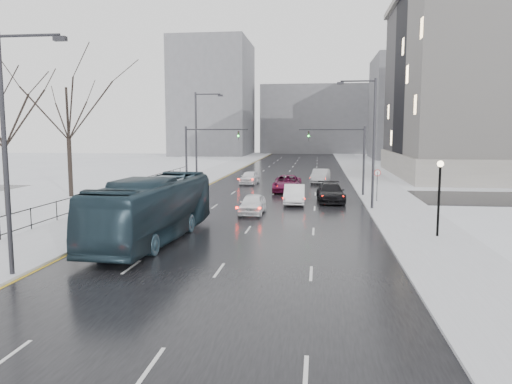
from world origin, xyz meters
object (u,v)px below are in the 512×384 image
at_px(sedan_right_distant, 320,176).
at_px(lamppost_r_mid, 439,187).
at_px(sedan_right_cross, 287,183).
at_px(sedan_center_near, 253,204).
at_px(sedan_right_far, 331,193).
at_px(streetlight_l_far, 198,135).
at_px(streetlight_r_mid, 371,137).
at_px(tree_park_e, 71,198).
at_px(mast_signal_left, 197,151).
at_px(tree_park_d, 9,216).
at_px(no_uturn_sign, 377,176).
at_px(streetlight_l_near, 10,143).
at_px(bus, 153,209).
at_px(mast_signal_right, 352,152).
at_px(sedan_right_near, 294,194).
at_px(sedan_center_far, 250,177).

bearing_deg(sedan_right_distant, lamppost_r_mid, -69.73).
relative_size(sedan_right_cross, sedan_right_distant, 1.19).
xyz_separation_m(sedan_center_near, sedan_right_far, (5.82, 6.94, 0.07)).
distance_m(lamppost_r_mid, sedan_right_cross, 22.89).
bearing_deg(sedan_right_cross, streetlight_l_far, 170.82).
bearing_deg(sedan_right_far, lamppost_r_mid, -71.14).
bearing_deg(lamppost_r_mid, streetlight_r_mid, 105.82).
xyz_separation_m(tree_park_e, sedan_right_cross, (19.40, 6.57, 0.86)).
bearing_deg(tree_park_e, mast_signal_left, 20.19).
bearing_deg(tree_park_d, streetlight_l_far, 61.85).
height_order(tree_park_d, sedan_right_far, tree_park_d).
relative_size(no_uturn_sign, sedan_right_distant, 0.54).
distance_m(tree_park_e, streetlight_l_near, 26.61).
distance_m(streetlight_l_near, sedan_right_cross, 32.33).
bearing_deg(bus, no_uturn_sign, 52.94).
height_order(tree_park_e, sedan_right_cross, tree_park_e).
distance_m(mast_signal_left, sedan_right_distant, 16.48).
height_order(tree_park_d, bus, tree_park_d).
relative_size(streetlight_l_far, sedan_right_far, 1.82).
bearing_deg(streetlight_r_mid, tree_park_e, 171.37).
bearing_deg(no_uturn_sign, sedan_center_near, -144.00).
distance_m(tree_park_d, no_uturn_sign, 28.88).
height_order(streetlight_l_near, mast_signal_left, streetlight_l_near).
bearing_deg(tree_park_d, bus, -26.70).
bearing_deg(sedan_center_near, mast_signal_right, 55.63).
bearing_deg(streetlight_l_far, no_uturn_sign, -24.73).
bearing_deg(mast_signal_right, sedan_center_near, -125.32).
distance_m(tree_park_d, mast_signal_left, 17.96).
relative_size(sedan_center_near, sedan_right_far, 0.78).
bearing_deg(lamppost_r_mid, sedan_right_far, 112.23).
xyz_separation_m(streetlight_l_far, lamppost_r_mid, (19.17, -22.00, -2.67)).
distance_m(mast_signal_right, sedan_right_near, 8.25).
relative_size(streetlight_l_near, bus, 0.79).
bearing_deg(streetlight_r_mid, streetlight_l_near, -129.24).
distance_m(sedan_right_near, sedan_right_cross, 8.32).
height_order(tree_park_d, streetlight_l_near, streetlight_l_near).
height_order(tree_park_e, bus, tree_park_e).
relative_size(mast_signal_left, sedan_center_near, 1.52).
height_order(lamppost_r_mid, sedan_right_near, lamppost_r_mid).
bearing_deg(tree_park_e, sedan_center_far, 41.93).
relative_size(bus, sedan_center_near, 2.95).
xyz_separation_m(streetlight_r_mid, no_uturn_sign, (1.03, 4.00, -3.32)).
relative_size(no_uturn_sign, sedan_right_far, 0.49).
xyz_separation_m(streetlight_r_mid, bus, (-12.97, -12.54, -3.82)).
height_order(no_uturn_sign, sedan_right_far, no_uturn_sign).
bearing_deg(streetlight_l_far, sedan_right_far, -30.99).
bearing_deg(sedan_right_distant, streetlight_l_far, -143.42).
height_order(mast_signal_left, sedan_right_far, mast_signal_left).
bearing_deg(lamppost_r_mid, mast_signal_right, 101.54).
xyz_separation_m(bus, sedan_right_cross, (6.00, 23.11, -0.94)).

